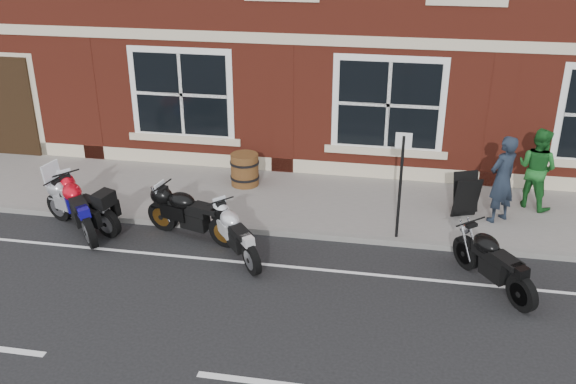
% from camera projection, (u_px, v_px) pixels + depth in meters
% --- Properties ---
extents(ground, '(80.00, 80.00, 0.00)m').
position_uv_depth(ground, '(289.00, 272.00, 11.80)').
color(ground, black).
rests_on(ground, ground).
extents(sidewalk, '(30.00, 3.00, 0.12)m').
position_uv_depth(sidewalk, '(313.00, 202.00, 14.47)').
color(sidewalk, slate).
rests_on(sidewalk, ground).
extents(kerb, '(30.00, 0.16, 0.12)m').
position_uv_depth(kerb, '(302.00, 234.00, 13.05)').
color(kerb, slate).
rests_on(kerb, ground).
extents(moto_touring_silver, '(1.97, 0.90, 1.36)m').
position_uv_depth(moto_touring_silver, '(81.00, 203.00, 13.25)').
color(moto_touring_silver, black).
rests_on(moto_touring_silver, ground).
extents(moto_sport_red, '(1.54, 1.79, 1.00)m').
position_uv_depth(moto_sport_red, '(80.00, 205.00, 13.11)').
color(moto_sport_red, black).
rests_on(moto_sport_red, ground).
extents(moto_sport_black, '(2.13, 0.79, 0.98)m').
position_uv_depth(moto_sport_black, '(192.00, 212.00, 12.84)').
color(moto_sport_black, black).
rests_on(moto_sport_black, ground).
extents(moto_sport_silver, '(1.32, 1.65, 0.89)m').
position_uv_depth(moto_sport_silver, '(237.00, 232.00, 12.16)').
color(moto_sport_silver, black).
rests_on(moto_sport_silver, ground).
extents(moto_naked_black, '(1.28, 1.85, 0.95)m').
position_uv_depth(moto_naked_black, '(494.00, 259.00, 11.16)').
color(moto_naked_black, black).
rests_on(moto_naked_black, ground).
extents(pedestrian_left, '(0.81, 0.78, 1.87)m').
position_uv_depth(pedestrian_left, '(502.00, 179.00, 13.13)').
color(pedestrian_left, '#19212D').
rests_on(pedestrian_left, sidewalk).
extents(pedestrian_right, '(1.10, 1.07, 1.79)m').
position_uv_depth(pedestrian_right, '(537.00, 168.00, 13.77)').
color(pedestrian_right, '#1A5D22').
rests_on(pedestrian_right, sidewalk).
extents(a_board_sign, '(0.64, 0.54, 0.91)m').
position_uv_depth(a_board_sign, '(466.00, 195.00, 13.56)').
color(a_board_sign, black).
rests_on(a_board_sign, sidewalk).
extents(barrel_planter, '(0.69, 0.69, 0.76)m').
position_uv_depth(barrel_planter, '(245.00, 169.00, 15.08)').
color(barrel_planter, '#513B15').
rests_on(barrel_planter, sidewalk).
extents(parking_sign, '(0.31, 0.06, 2.19)m').
position_uv_depth(parking_sign, '(401.00, 178.00, 12.32)').
color(parking_sign, black).
rests_on(parking_sign, sidewalk).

